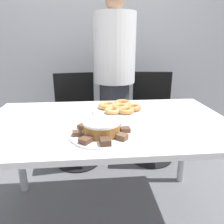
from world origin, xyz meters
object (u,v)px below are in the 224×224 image
frosted_cake (102,127)px  napkin (31,122)px  office_chair_left (76,122)px  plate_donuts (120,111)px  plate_cake (102,134)px  office_chair_right (152,119)px  person_standing (114,78)px

frosted_cake → napkin: size_ratio=1.20×
office_chair_left → plate_donuts: 0.83m
office_chair_left → frosted_cake: (0.21, -1.06, 0.37)m
plate_cake → frosted_cake: bearing=-63.4°
office_chair_right → napkin: bearing=-131.4°
office_chair_right → frosted_cake: bearing=-110.3°
plate_cake → napkin: bearing=151.1°
plate_donuts → person_standing: bearing=86.9°
office_chair_left → office_chair_right: bearing=-6.7°
office_chair_left → plate_cake: (0.21, -1.06, 0.33)m
office_chair_right → plate_donuts: 0.87m
office_chair_right → plate_donuts: (-0.43, -0.68, 0.33)m
office_chair_right → office_chair_left: bearing=-172.2°
office_chair_right → napkin: size_ratio=5.68×
office_chair_left → plate_cake: size_ratio=2.71×
office_chair_right → plate_cake: 1.24m
frosted_cake → plate_donuts: bearing=69.7°
office_chair_left → napkin: 0.92m
person_standing → office_chair_right: bearing=-7.3°
plate_donuts → frosted_cake: 0.40m
person_standing → office_chair_right: 0.58m
person_standing → plate_cake: size_ratio=4.94×
plate_donuts → frosted_cake: size_ratio=1.98×
office_chair_left → office_chair_right: 0.77m
person_standing → plate_donuts: 0.74m
person_standing → office_chair_right: (0.39, -0.05, -0.42)m
person_standing → plate_donuts: person_standing is taller
person_standing → plate_donuts: (-0.04, -0.73, -0.10)m
plate_cake → napkin: size_ratio=2.10×
office_chair_right → plate_donuts: office_chair_right is taller
frosted_cake → napkin: (-0.40, 0.22, -0.04)m
frosted_cake → office_chair_left: bearing=101.1°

